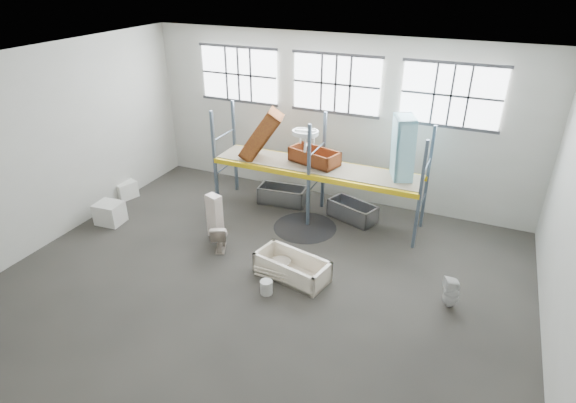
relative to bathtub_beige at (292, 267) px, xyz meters
The scene contains 33 objects.
floor 0.79m from the bathtub_beige, 142.82° to the right, with size 12.00×10.00×0.10m, color #47433D.
ceiling 4.84m from the bathtub_beige, 142.82° to the right, with size 12.00×10.00×0.10m, color silver.
wall_back 5.16m from the bathtub_beige, 97.11° to the left, with size 12.00×0.10×5.00m, color #BAB9AC.
wall_front 5.95m from the bathtub_beige, 95.99° to the right, with size 12.00×0.10×5.00m, color #AEADA1.
wall_left 7.01m from the bathtub_beige, behind, with size 0.10×10.00×5.00m, color #AEADA2.
window_left 6.76m from the bathtub_beige, 129.98° to the left, with size 2.60×0.04×1.60m, color white.
window_mid 5.64m from the bathtub_beige, 97.29° to the left, with size 2.60×0.04×1.60m, color white.
window_right 6.19m from the bathtub_beige, 59.77° to the left, with size 2.60×0.04×1.60m, color white.
rack_upright_la 4.52m from the bathtub_beige, 145.44° to the left, with size 0.08×0.08×3.00m, color slate.
rack_upright_lb 5.27m from the bathtub_beige, 134.31° to the left, with size 0.08×0.08×3.00m, color slate.
rack_upright_ma 2.82m from the bathtub_beige, 103.15° to the left, with size 0.08×0.08×3.00m, color slate.
rack_upright_mb 3.91m from the bathtub_beige, 98.93° to the left, with size 0.08×0.08×3.00m, color slate.
rack_upright_ra 3.67m from the bathtub_beige, 45.46° to the left, with size 0.08×0.08×3.00m, color slate.
rack_upright_rb 4.56m from the bathtub_beige, 56.50° to the left, with size 0.08×0.08×3.00m, color slate.
rack_beam_front 2.82m from the bathtub_beige, 103.15° to the left, with size 6.00×0.10×0.14m, color yellow.
rack_beam_back 3.91m from the bathtub_beige, 98.93° to the left, with size 6.00×0.10×0.14m, color yellow.
shelf_deck 3.39m from the bathtub_beige, 100.64° to the left, with size 5.90×1.10×0.03m, color gray.
wet_patch 2.35m from the bathtub_beige, 104.27° to the left, with size 1.80×1.80×0.00m, color black.
bathtub_beige is the anchor object (origin of this frame).
cistern_spare 0.61m from the bathtub_beige, 28.79° to the left, with size 0.38×0.18×0.36m, color #F1DFC5.
sink_in_tub 0.40m from the bathtub_beige, 157.60° to the left, with size 0.47×0.47×0.16m, color beige.
toilet_beige 2.24m from the bathtub_beige, behind, with size 0.42×0.73×0.75m, color beige.
cistern_tall 2.80m from the bathtub_beige, 162.31° to the left, with size 0.40×0.26×1.25m, color beige.
toilet_white 3.62m from the bathtub_beige, ahead, with size 0.33×0.34×0.73m, color white.
steel_tub_left 3.87m from the bathtub_beige, 117.80° to the left, with size 1.45×0.68×0.53m, color #9DA0A4, non-canonical shape.
steel_tub_right 3.33m from the bathtub_beige, 81.40° to the left, with size 1.41×0.66×0.52m, color #A9AAB1, non-canonical shape.
rust_tub_flat 3.62m from the bathtub_beige, 102.28° to the left, with size 1.43×0.67×0.40m, color maroon, non-canonical shape.
rust_tub_tilted 4.26m from the bathtub_beige, 127.23° to the left, with size 1.59×0.75×0.45m, color #955619, non-canonical shape.
sink_on_shelf 3.46m from the bathtub_beige, 106.49° to the left, with size 0.72×0.56×0.64m, color white.
blue_tub_upright 4.26m from the bathtub_beige, 61.88° to the left, with size 1.74×0.81×0.49m, color #9DE5F5, non-canonical shape.
bucket 0.88m from the bathtub_beige, 108.22° to the right, with size 0.28×0.28×0.33m, color beige.
carton_near 5.84m from the bathtub_beige, behind, with size 0.72×0.62×0.62m, color silver.
carton_far 6.84m from the bathtub_beige, 165.11° to the left, with size 0.64×0.64×0.53m, color white.
Camera 1 is at (4.19, -8.00, 6.76)m, focal length 29.11 mm.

